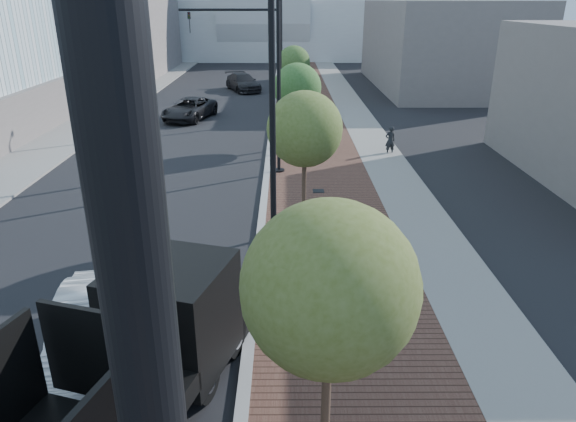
{
  "coord_description": "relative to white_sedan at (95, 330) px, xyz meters",
  "views": [
    {
      "loc": [
        0.92,
        -2.98,
        8.07
      ],
      "look_at": [
        1.0,
        12.0,
        2.0
      ],
      "focal_mm": 32.61,
      "sensor_mm": 36.0,
      "label": 1
    }
  ],
  "objects": [
    {
      "name": "sidewalk",
      "position": [
        7.1,
        32.55,
        -0.75
      ],
      "size": [
        7.0,
        140.0,
        0.12
      ],
      "primitive_type": "cube",
      "color": "#4C2D23",
      "rests_on": "ground"
    },
    {
      "name": "concrete_strip",
      "position": [
        9.8,
        32.55,
        -0.75
      ],
      "size": [
        2.4,
        140.0,
        0.13
      ],
      "primitive_type": "cube",
      "color": "slate",
      "rests_on": "ground"
    },
    {
      "name": "curb",
      "position": [
        3.6,
        32.55,
        -0.74
      ],
      "size": [
        0.3,
        140.0,
        0.14
      ],
      "primitive_type": "cube",
      "color": "gray",
      "rests_on": "ground"
    },
    {
      "name": "west_sidewalk",
      "position": [
        -9.4,
        32.55,
        -0.75
      ],
      "size": [
        4.0,
        140.0,
        0.12
      ],
      "primitive_type": "cube",
      "color": "slate",
      "rests_on": "ground"
    },
    {
      "name": "white_sedan",
      "position": [
        0.0,
        0.0,
        0.0
      ],
      "size": [
        2.54,
        5.16,
        1.63
      ],
      "primitive_type": "imported",
      "rotation": [
        0.0,
        0.0,
        0.17
      ],
      "color": "silver",
      "rests_on": "ground"
    },
    {
      "name": "dark_car_mid",
      "position": [
        -2.39,
        27.31,
        -0.07
      ],
      "size": [
        3.8,
        5.84,
        1.5
      ],
      "primitive_type": "imported",
      "rotation": [
        0.0,
        0.0,
        -0.26
      ],
      "color": "black",
      "rests_on": "ground"
    },
    {
      "name": "dark_car_far",
      "position": [
        0.52,
        40.06,
        -0.02
      ],
      "size": [
        4.11,
        5.89,
        1.58
      ],
      "primitive_type": "imported",
      "rotation": [
        0.0,
        0.0,
        0.39
      ],
      "color": "black",
      "rests_on": "ground"
    },
    {
      "name": "pedestrian",
      "position": [
        10.36,
        17.89,
        -0.0
      ],
      "size": [
        0.65,
        0.49,
        1.62
      ],
      "primitive_type": "imported",
      "rotation": [
        0.0,
        0.0,
        3.33
      ],
      "color": "black",
      "rests_on": "ground"
    },
    {
      "name": "streetlight_1",
      "position": [
        4.09,
        2.55,
        3.53
      ],
      "size": [
        1.44,
        0.56,
        9.21
      ],
      "color": "black",
      "rests_on": "ground"
    },
    {
      "name": "streetlight_2",
      "position": [
        4.2,
        14.55,
        4.01
      ],
      "size": [
        1.72,
        0.56,
        9.28
      ],
      "color": "black",
      "rests_on": "ground"
    },
    {
      "name": "streetlight_3",
      "position": [
        4.09,
        26.55,
        3.53
      ],
      "size": [
        1.44,
        0.56,
        9.21
      ],
      "color": "black",
      "rests_on": "ground"
    },
    {
      "name": "streetlight_4",
      "position": [
        4.2,
        38.55,
        4.01
      ],
      "size": [
        1.72,
        0.56,
        9.28
      ],
      "color": "black",
      "rests_on": "ground"
    },
    {
      "name": "traffic_mast",
      "position": [
        3.3,
        17.55,
        4.17
      ],
      "size": [
        5.09,
        0.2,
        8.0
      ],
      "color": "black",
      "rests_on": "ground"
    },
    {
      "name": "tree_0",
      "position": [
        5.25,
        -3.42,
        3.14
      ],
      "size": [
        2.79,
        2.79,
        5.36
      ],
      "color": "#382619",
      "rests_on": "ground"
    },
    {
      "name": "tree_1",
      "position": [
        5.25,
        7.58,
        3.04
      ],
      "size": [
        2.67,
        2.67,
        5.21
      ],
      "color": "#382619",
      "rests_on": "ground"
    },
    {
      "name": "tree_2",
      "position": [
        5.25,
        19.58,
        2.63
      ],
      "size": [
        2.73,
        2.73,
        4.82
      ],
      "color": "#382619",
      "rests_on": "ground"
    },
    {
      "name": "tree_3",
      "position": [
        5.25,
        31.58,
        2.73
      ],
      "size": [
        2.54,
        2.52,
        4.81
      ],
      "color": "#382619",
      "rests_on": "ground"
    },
    {
      "name": "convention_center",
      "position": [
        1.6,
        77.55,
        5.19
      ],
      "size": [
        50.0,
        30.0,
        50.0
      ],
      "color": "#B3BBBE",
      "rests_on": "ground"
    },
    {
      "name": "commercial_block_nw",
      "position": [
        -16.4,
        52.55,
        4.19
      ],
      "size": [
        14.0,
        20.0,
        10.0
      ],
      "primitive_type": "cube",
      "color": "#665F5C",
      "rests_on": "ground"
    },
    {
      "name": "commercial_block_ne",
      "position": [
        19.6,
        42.55,
        3.19
      ],
      "size": [
        12.0,
        22.0,
        8.0
      ],
      "primitive_type": "cube",
      "color": "#645D5A",
      "rests_on": "ground"
    },
    {
      "name": "utility_cover_1",
      "position": [
        6.0,
        0.55,
        -0.68
      ],
      "size": [
        0.5,
        0.5,
        0.02
      ],
      "primitive_type": "cube",
      "color": "black",
      "rests_on": "sidewalk"
    },
    {
      "name": "utility_cover_2",
      "position": [
        6.0,
        11.55,
        -0.68
      ],
      "size": [
        0.5,
        0.5,
        0.02
      ],
      "primitive_type": "cube",
      "color": "black",
      "rests_on": "sidewalk"
    }
  ]
}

